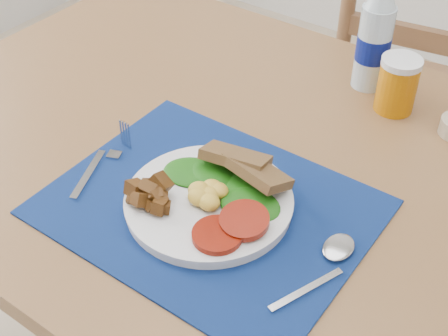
% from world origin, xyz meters
% --- Properties ---
extents(table, '(1.40, 0.90, 0.75)m').
position_xyz_m(table, '(0.00, 0.20, 0.67)').
color(table, brown).
rests_on(table, ground).
extents(chair_far, '(0.48, 0.46, 1.14)m').
position_xyz_m(chair_far, '(0.02, 0.93, 0.58)').
color(chair_far, brown).
rests_on(chair_far, ground).
extents(placemat, '(0.48, 0.38, 0.00)m').
position_xyz_m(placemat, '(-0.01, 0.05, 0.75)').
color(placemat, black).
rests_on(placemat, table).
extents(breakfast_plate, '(0.26, 0.26, 0.06)m').
position_xyz_m(breakfast_plate, '(-0.01, 0.05, 0.77)').
color(breakfast_plate, silver).
rests_on(breakfast_plate, placemat).
extents(fork, '(0.06, 0.17, 0.00)m').
position_xyz_m(fork, '(-0.21, 0.03, 0.76)').
color(fork, '#B2B5BA').
rests_on(fork, placemat).
extents(spoon, '(0.06, 0.18, 0.01)m').
position_xyz_m(spoon, '(0.20, 0.06, 0.76)').
color(spoon, '#B2B5BA').
rests_on(spoon, placemat).
extents(water_bottle, '(0.07, 0.07, 0.22)m').
position_xyz_m(water_bottle, '(0.04, 0.52, 0.85)').
color(water_bottle, '#ADBFCC').
rests_on(water_bottle, table).
extents(juice_glass, '(0.07, 0.07, 0.10)m').
position_xyz_m(juice_glass, '(0.11, 0.47, 0.80)').
color(juice_glass, '#B16304').
rests_on(juice_glass, table).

